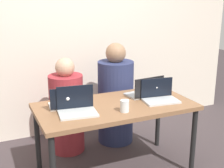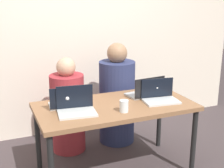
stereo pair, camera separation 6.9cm
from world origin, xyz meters
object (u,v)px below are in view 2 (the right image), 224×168
Objects in this scene: person_on_left at (68,110)px; laptop_front_right at (160,97)px; laptop_back_right at (146,92)px; person_on_right at (117,99)px; laptop_front_left at (76,107)px; laptop_back_left at (66,102)px; water_glass_center at (123,107)px.

laptop_front_right is (0.73, -0.71, 0.28)m from person_on_left.
person_on_right is at bearing -86.27° from laptop_back_right.
laptop_front_left is (-0.68, -0.69, 0.23)m from person_on_right.
laptop_front_left is 0.83m from laptop_front_right.
laptop_front_right is (0.83, -0.02, -0.00)m from laptop_front_left.
laptop_back_left is 0.91× the size of laptop_back_right.
laptop_back_right is (0.82, 0.01, 0.00)m from laptop_back_left.
person_on_right is at bearing 52.56° from laptop_front_left.
person_on_left is 3.02× the size of laptop_front_right.
water_glass_center is (-0.30, -0.83, 0.23)m from person_on_right.
laptop_back_left reaches higher than water_glass_center.
laptop_front_right is at bearing 100.87° from laptop_back_right.
person_on_left reaches higher than laptop_front_right.
person_on_right is 1.00m from laptop_front_left.
person_on_right is (0.59, -0.00, 0.05)m from person_on_left.
laptop_front_left is at bearing 68.84° from person_on_left.
laptop_front_left is at bearing 112.64° from laptop_back_left.
laptop_back_right is 3.45× the size of water_glass_center.
person_on_left is 0.90m from laptop_back_right.
laptop_front_left reaches higher than laptop_back_left.
laptop_front_right is 0.19m from laptop_back_right.
person_on_right is 3.24× the size of laptop_back_right.
person_on_left is at bearing 109.15° from water_glass_center.
laptop_front_right is at bearing 122.61° from person_on_left.
person_on_left is 0.75m from laptop_front_left.
person_on_right is 0.92m from water_glass_center.
laptop_back_right is at bearing 38.69° from water_glass_center.
laptop_back_left is 0.82m from laptop_back_right.
person_on_right reaches higher than laptop_front_left.
laptop_front_right is at bearing 175.45° from laptop_back_left.
laptop_back_right is at bearing 128.89° from person_on_left.
person_on_left is 1.06m from laptop_front_right.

